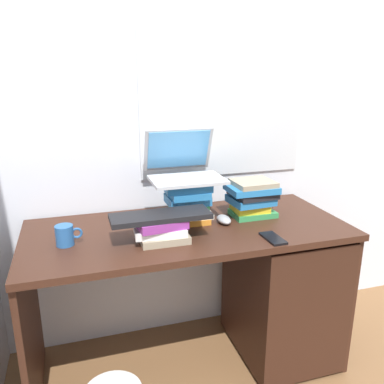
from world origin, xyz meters
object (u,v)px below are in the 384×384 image
(desk, at_px, (261,283))
(laptop, at_px, (183,167))
(keyboard, at_px, (161,216))
(book_stack_keyboard_riser, at_px, (162,230))
(computer_mouse, at_px, (224,219))
(book_stack_side, at_px, (252,197))
(book_stack_tall, at_px, (187,200))
(mug, at_px, (65,235))
(cell_phone, at_px, (273,238))

(desk, relative_size, laptop, 4.35)
(laptop, relative_size, keyboard, 0.81)
(book_stack_keyboard_riser, height_order, computer_mouse, book_stack_keyboard_riser)
(book_stack_keyboard_riser, relative_size, computer_mouse, 2.20)
(laptop, xyz_separation_m, computer_mouse, (0.16, -0.14, -0.23))
(book_stack_keyboard_riser, height_order, keyboard, keyboard)
(keyboard, bearing_deg, book_stack_side, 17.45)
(book_stack_side, height_order, computer_mouse, book_stack_side)
(book_stack_tall, distance_m, book_stack_side, 0.32)
(desk, distance_m, book_stack_side, 0.45)
(laptop, distance_m, mug, 0.62)
(laptop, relative_size, cell_phone, 2.49)
(desk, relative_size, mug, 13.47)
(book_stack_side, relative_size, computer_mouse, 2.31)
(book_stack_side, relative_size, laptop, 0.71)
(desk, height_order, mug, mug)
(book_stack_tall, relative_size, keyboard, 0.55)
(desk, xyz_separation_m, book_stack_side, (-0.04, 0.08, 0.44))
(desk, xyz_separation_m, book_stack_keyboard_riser, (-0.53, -0.09, 0.39))
(book_stack_keyboard_riser, relative_size, book_stack_side, 0.96)
(keyboard, height_order, mug, keyboard)
(mug, bearing_deg, desk, 0.99)
(desk, height_order, computer_mouse, computer_mouse)
(desk, bearing_deg, mug, -179.01)
(book_stack_keyboard_riser, distance_m, cell_phone, 0.48)
(computer_mouse, relative_size, mug, 0.95)
(keyboard, bearing_deg, computer_mouse, 18.33)
(book_stack_keyboard_riser, bearing_deg, computer_mouse, 19.62)
(book_stack_keyboard_riser, distance_m, keyboard, 0.06)
(mug, xyz_separation_m, cell_phone, (0.85, -0.20, -0.04))
(computer_mouse, bearing_deg, book_stack_side, 16.15)
(book_stack_keyboard_riser, bearing_deg, keyboard, 111.34)
(book_stack_side, height_order, laptop, laptop)
(desk, relative_size, book_stack_side, 6.14)
(desk, bearing_deg, book_stack_side, 116.44)
(book_stack_keyboard_riser, distance_m, mug, 0.40)
(laptop, distance_m, cell_phone, 0.54)
(desk, height_order, book_stack_side, book_stack_side)
(keyboard, height_order, computer_mouse, keyboard)
(laptop, bearing_deg, book_stack_keyboard_riser, -123.50)
(book_stack_tall, bearing_deg, cell_phone, -48.27)
(keyboard, distance_m, mug, 0.40)
(cell_phone, bearing_deg, laptop, 125.22)
(book_stack_keyboard_riser, bearing_deg, mug, 169.48)
(keyboard, xyz_separation_m, cell_phone, (0.46, -0.13, -0.10))
(book_stack_side, xyz_separation_m, keyboard, (-0.49, -0.16, 0.01))
(mug, bearing_deg, cell_phone, -13.35)
(mug, bearing_deg, book_stack_keyboard_riser, -10.52)
(desk, xyz_separation_m, keyboard, (-0.53, -0.08, 0.45))
(desk, relative_size, book_stack_keyboard_riser, 6.43)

